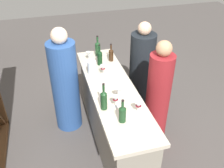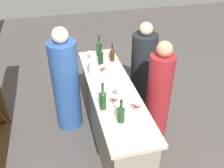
% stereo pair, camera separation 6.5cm
% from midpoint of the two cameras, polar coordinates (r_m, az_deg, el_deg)
% --- Properties ---
extents(ground_plane, '(12.00, 12.00, 0.00)m').
position_cam_midpoint_polar(ground_plane, '(3.87, 0.49, -12.54)').
color(ground_plane, '#4C4744').
extents(bar_counter, '(2.19, 0.57, 0.96)m').
position_cam_midpoint_polar(bar_counter, '(3.54, 0.53, -7.10)').
color(bar_counter, gray).
rests_on(bar_counter, ground).
extents(wine_bottle_leftmost_olive_green, '(0.08, 0.08, 0.28)m').
position_cam_midpoint_polar(wine_bottle_leftmost_olive_green, '(2.67, 2.74, -6.69)').
color(wine_bottle_leftmost_olive_green, '#193D1E').
rests_on(wine_bottle_leftmost_olive_green, bar_counter).
extents(wine_bottle_second_left_olive_green, '(0.08, 0.08, 0.34)m').
position_cam_midpoint_polar(wine_bottle_second_left_olive_green, '(2.82, -1.42, -3.48)').
color(wine_bottle_second_left_olive_green, '#193D1E').
rests_on(wine_bottle_second_left_olive_green, bar_counter).
extents(wine_bottle_center_dark_green, '(0.08, 0.08, 0.32)m').
position_cam_midpoint_polar(wine_bottle_center_dark_green, '(3.71, -2.07, 6.15)').
color(wine_bottle_center_dark_green, black).
rests_on(wine_bottle_center_dark_green, bar_counter).
extents(wine_bottle_second_right_amber_brown, '(0.07, 0.07, 0.28)m').
position_cam_midpoint_polar(wine_bottle_second_right_amber_brown, '(3.81, 0.53, 6.73)').
color(wine_bottle_second_right_amber_brown, '#331E0F').
rests_on(wine_bottle_second_right_amber_brown, bar_counter).
extents(wine_bottle_rightmost_olive_green, '(0.08, 0.08, 0.33)m').
position_cam_midpoint_polar(wine_bottle_rightmost_olive_green, '(3.98, -2.46, 8.18)').
color(wine_bottle_rightmost_olive_green, '#193D1E').
rests_on(wine_bottle_rightmost_olive_green, bar_counter).
extents(wine_glass_near_left, '(0.08, 0.08, 0.15)m').
position_cam_midpoint_polar(wine_glass_near_left, '(2.79, 6.43, -4.99)').
color(wine_glass_near_left, white).
rests_on(wine_glass_near_left, bar_counter).
extents(wine_glass_near_center, '(0.08, 0.08, 0.17)m').
position_cam_midpoint_polar(wine_glass_near_center, '(2.96, 2.02, -1.70)').
color(wine_glass_near_center, white).
rests_on(wine_glass_near_center, bar_counter).
extents(wine_glass_near_right, '(0.07, 0.07, 0.15)m').
position_cam_midpoint_polar(wine_glass_near_right, '(3.46, -1.41, 3.62)').
color(wine_glass_near_right, white).
rests_on(wine_glass_near_right, bar_counter).
extents(wine_glass_far_left, '(0.07, 0.07, 0.16)m').
position_cam_midpoint_polar(wine_glass_far_left, '(2.86, 1.23, -3.50)').
color(wine_glass_far_left, white).
rests_on(wine_glass_far_left, bar_counter).
extents(wine_glass_far_center, '(0.07, 0.07, 0.15)m').
position_cam_midpoint_polar(wine_glass_far_center, '(3.84, -4.59, 6.76)').
color(wine_glass_far_center, white).
rests_on(wine_glass_far_center, bar_counter).
extents(water_pitcher, '(0.12, 0.12, 0.19)m').
position_cam_midpoint_polar(water_pitcher, '(3.49, -3.91, 3.76)').
color(water_pitcher, silver).
rests_on(water_pitcher, bar_counter).
extents(person_left_guest, '(0.35, 0.35, 1.56)m').
position_cam_midpoint_polar(person_left_guest, '(3.52, 10.96, -3.07)').
color(person_left_guest, maroon).
rests_on(person_left_guest, ground).
extents(person_center_guest, '(0.43, 0.43, 1.52)m').
position_cam_midpoint_polar(person_center_guest, '(4.16, 7.44, 2.97)').
color(person_center_guest, black).
rests_on(person_center_guest, ground).
extents(person_right_guest, '(0.49, 0.49, 1.63)m').
position_cam_midpoint_polar(person_right_guest, '(3.74, -9.91, -0.10)').
color(person_right_guest, '#284C8C').
rests_on(person_right_guest, ground).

